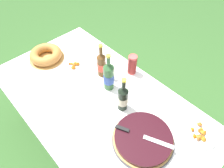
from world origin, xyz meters
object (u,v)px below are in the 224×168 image
Objects in this scene: serving_knife at (139,135)px; bundt_cake at (46,55)px; cup_stack at (132,65)px; snack_plate_near at (75,65)px; cider_bottle_green at (109,76)px; snack_plate_left at (200,133)px; berry_tart at (143,139)px; juice_bottle_red at (123,98)px; cider_bottle_amber at (102,64)px.

serving_knife is 1.13× the size of bundt_cake.
serving_knife is at bearing 0.95° from bundt_cake.
bundt_cake is 1.77× the size of cup_stack.
cup_stack is at bearing 112.46° from serving_knife.
cup_stack is 0.84× the size of snack_plate_near.
cider_bottle_green is 1.44× the size of snack_plate_left.
juice_bottle_red reaches higher than berry_tart.
cider_bottle_green is 1.08× the size of cider_bottle_amber.
cider_bottle_green is 1.10× the size of juice_bottle_red.
snack_plate_near is at bearing 179.49° from juice_bottle_red.
berry_tart is 0.86m from snack_plate_near.
snack_plate_left is at bearing 7.31° from cider_bottle_amber.
bundt_cake is 0.77m from cup_stack.
berry_tart is 0.66m from cider_bottle_amber.
cider_bottle_green reaches higher than serving_knife.
snack_plate_near is (-0.38, -0.30, -0.08)m from cup_stack.
bundt_cake is 0.29m from snack_plate_near.
cider_bottle_amber is at bearing 162.00° from berry_tart.
cup_stack is 0.59× the size of juice_bottle_red.
serving_knife is 0.61m from cup_stack.
berry_tart is 1.88× the size of snack_plate_near.
cider_bottle_green reaches higher than cider_bottle_amber.
juice_bottle_red is 0.59m from snack_plate_near.
bundt_cake is at bearing 156.16° from serving_knife.
cup_stack is 0.37m from juice_bottle_red.
berry_tart reaches higher than snack_plate_near.
cider_bottle_green reaches higher than bundt_cake.
juice_bottle_red reaches higher than cup_stack.
snack_plate_left is at bearing 23.89° from juice_bottle_red.
cider_bottle_green reaches higher than snack_plate_left.
juice_bottle_red is 1.42× the size of snack_plate_near.
cider_bottle_green is at bearing 164.17° from juice_bottle_red.
bundt_cake is 1.02× the size of cider_bottle_amber.
berry_tart is 0.51m from cider_bottle_green.
serving_knife is 1.66× the size of snack_plate_near.
cider_bottle_amber is 0.27m from snack_plate_near.
berry_tart is 1.73× the size of snack_plate_left.
juice_bottle_red is (-0.25, 0.10, 0.05)m from serving_knife.
berry_tart is 1.13× the size of serving_knife.
serving_knife is 1.53× the size of snack_plate_left.
snack_plate_near is (-0.83, 0.11, -0.05)m from serving_knife.
berry_tart is 1.30× the size of cider_bottle_amber.
cider_bottle_green is at bearing 8.22° from snack_plate_near.
serving_knife is (-0.03, -0.01, 0.04)m from berry_tart.
bundt_cake reaches higher than snack_plate_near.
juice_bottle_red is at bearing 161.54° from berry_tart.
juice_bottle_red is at bearing 8.22° from bundt_cake.
bundt_cake reaches higher than berry_tart.
cider_bottle_amber is (-0.60, 0.22, 0.05)m from serving_knife.
juice_bottle_red reaches higher than snack_plate_near.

